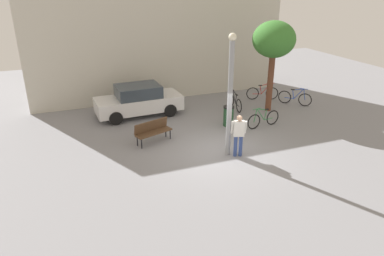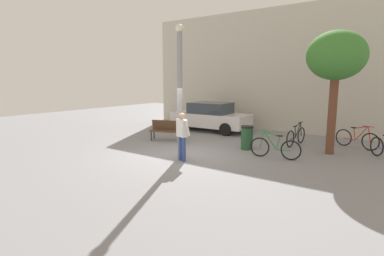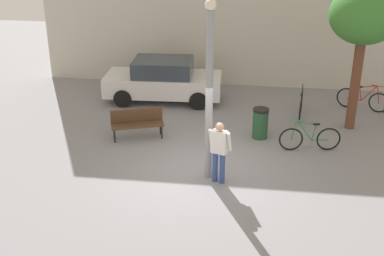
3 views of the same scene
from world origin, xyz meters
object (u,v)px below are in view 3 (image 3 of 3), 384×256
(bicycle_green, at_px, (309,138))
(bicycle_red, at_px, (363,99))
(park_bench, at_px, (137,121))
(person_by_lamppost, at_px, (219,148))
(trash_bin, at_px, (260,123))
(plaza_tree, at_px, (364,17))
(bicycle_black, at_px, (301,105))
(parked_car_white, at_px, (163,80))
(lamppost, at_px, (209,88))

(bicycle_green, xyz_separation_m, bicycle_red, (2.12, 3.54, 0.00))
(park_bench, height_order, bicycle_green, bicycle_green)
(person_by_lamppost, distance_m, trash_bin, 3.12)
(park_bench, bearing_deg, trash_bin, 7.38)
(plaza_tree, xyz_separation_m, trash_bin, (-2.88, -1.15, -3.09))
(bicycle_green, relative_size, bicycle_black, 1.00)
(bicycle_red, distance_m, parked_car_white, 7.12)
(lamppost, distance_m, plaza_tree, 5.78)
(person_by_lamppost, height_order, park_bench, person_by_lamppost)
(plaza_tree, bearing_deg, park_bench, -166.13)
(person_by_lamppost, bearing_deg, lamppost, 138.38)
(bicycle_black, bearing_deg, plaza_tree, -28.01)
(bicycle_green, bearing_deg, bicycle_black, 91.60)
(parked_car_white, bearing_deg, lamppost, -68.04)
(bicycle_green, height_order, bicycle_black, same)
(park_bench, relative_size, bicycle_black, 0.92)
(bicycle_red, relative_size, trash_bin, 1.80)
(bicycle_red, xyz_separation_m, parked_car_white, (-7.11, 0.03, 0.39))
(person_by_lamppost, xyz_separation_m, bicycle_red, (4.59, 5.74, -0.58))
(person_by_lamppost, bearing_deg, plaza_tree, 46.01)
(bicycle_red, height_order, parked_car_white, parked_car_white)
(bicycle_red, height_order, bicycle_black, same)
(bicycle_green, relative_size, trash_bin, 1.89)
(person_by_lamppost, height_order, bicycle_black, person_by_lamppost)
(lamppost, height_order, bicycle_green, lamppost)
(bicycle_green, distance_m, bicycle_black, 2.67)
(plaza_tree, xyz_separation_m, bicycle_red, (0.67, 1.68, -3.19))
(bicycle_black, bearing_deg, park_bench, -154.41)
(trash_bin, bearing_deg, bicycle_black, 55.30)
(plaza_tree, distance_m, bicycle_red, 3.67)
(park_bench, bearing_deg, person_by_lamppost, -41.76)
(trash_bin, bearing_deg, lamppost, -116.80)
(lamppost, distance_m, trash_bin, 3.57)
(lamppost, bearing_deg, person_by_lamppost, -41.62)
(plaza_tree, relative_size, bicycle_red, 2.64)
(park_bench, xyz_separation_m, bicycle_red, (7.30, 3.31, -0.16))
(park_bench, xyz_separation_m, trash_bin, (3.75, 0.49, -0.06))
(park_bench, distance_m, bicycle_red, 8.02)
(person_by_lamppost, bearing_deg, bicycle_black, 63.80)
(person_by_lamppost, height_order, trash_bin, person_by_lamppost)
(park_bench, height_order, plaza_tree, plaza_tree)
(park_bench, xyz_separation_m, bicycle_black, (5.11, 2.45, -0.16))
(bicycle_black, xyz_separation_m, parked_car_white, (-4.91, 0.90, 0.39))
(park_bench, relative_size, bicycle_green, 0.93)
(park_bench, xyz_separation_m, plaza_tree, (6.63, 1.64, 3.03))
(lamppost, distance_m, park_bench, 3.77)
(parked_car_white, bearing_deg, plaza_tree, -14.85)
(park_bench, distance_m, plaza_tree, 7.47)
(person_by_lamppost, xyz_separation_m, trash_bin, (1.04, 2.91, -0.48))
(lamppost, xyz_separation_m, bicycle_red, (4.89, 5.47, -2.08))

